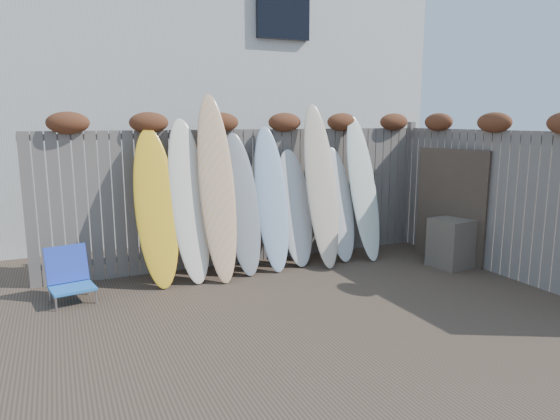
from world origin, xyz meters
name	(u,v)px	position (x,y,z in m)	size (l,w,h in m)	color
ground	(325,317)	(0.00, 0.00, 0.00)	(80.00, 80.00, 0.00)	#493A2D
back_fence	(251,185)	(0.06, 2.39, 1.18)	(6.05, 0.28, 2.24)	slate
right_fence	(511,195)	(2.99, 0.25, 1.14)	(0.28, 4.40, 2.24)	slate
house	(202,70)	(0.50, 6.50, 3.20)	(8.50, 5.50, 6.33)	silver
beach_chair	(69,276)	(-2.53, 1.73, 0.30)	(0.56, 0.59, 0.64)	blue
wooden_crate	(453,242)	(2.69, 0.94, 0.36)	(0.61, 0.51, 0.71)	#65564C
lattice_panel	(450,206)	(2.80, 1.16, 0.86)	(0.05, 1.14, 1.71)	#2F231C
surfboard_0	(156,207)	(-1.43, 1.95, 1.02)	(0.54, 0.07, 2.13)	yellow
surfboard_1	(189,200)	(-0.99, 1.97, 1.08)	(0.51, 0.07, 2.26)	white
surfboard_2	(217,187)	(-0.62, 1.90, 1.25)	(0.48, 0.07, 2.60)	#ECC075
surfboard_3	(242,203)	(-0.24, 1.98, 0.98)	(0.50, 0.07, 2.05)	gray
surfboard_4	(271,198)	(0.22, 1.98, 1.03)	(0.47, 0.07, 2.14)	#A0BBD9
surfboard_5	(295,207)	(0.62, 2.03, 0.85)	(0.52, 0.07, 1.77)	silver
surfboard_6	(321,185)	(0.98, 1.90, 1.19)	(0.47, 0.07, 2.48)	beige
surfboard_7	(338,204)	(1.34, 1.99, 0.86)	(0.49, 0.07, 1.80)	silver
surfboard_8	(363,188)	(1.74, 1.93, 1.10)	(0.46, 0.07, 2.29)	silver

